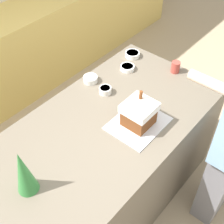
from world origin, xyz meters
TOP-DOWN VIEW (x-y plane):
  - ground_plane at (0.00, 0.00)m, footprint 12.00×12.00m
  - kitchen_island at (0.00, 0.00)m, footprint 1.84×0.97m
  - baking_tray at (0.15, -0.17)m, footprint 0.40×0.32m
  - gingerbread_house at (0.15, -0.17)m, footprint 0.21×0.20m
  - decorative_tree at (-0.67, 0.00)m, footprint 0.12×0.12m
  - candy_bowl_far_left at (0.25, 0.22)m, footprint 0.10×0.10m
  - candy_bowl_far_right at (0.59, 0.27)m, footprint 0.12×0.12m
  - candy_bowl_near_tray_right at (0.28, 0.40)m, footprint 0.11×0.11m
  - candy_bowl_beside_tree at (0.77, 0.36)m, footprint 0.13×0.13m
  - mug at (0.82, -0.05)m, footprint 0.07×0.07m

SIDE VIEW (x-z plane):
  - ground_plane at x=0.00m, z-range 0.00..0.00m
  - kitchen_island at x=0.00m, z-range 0.00..0.90m
  - baking_tray at x=0.15m, z-range 0.90..0.91m
  - candy_bowl_far_right at x=0.59m, z-range 0.90..0.94m
  - candy_bowl_beside_tree at x=0.77m, z-range 0.90..0.94m
  - candy_bowl_near_tray_right at x=0.28m, z-range 0.90..0.95m
  - candy_bowl_far_left at x=0.25m, z-range 0.90..0.95m
  - mug at x=0.82m, z-range 0.90..0.99m
  - gingerbread_house at x=0.15m, z-range 0.88..1.12m
  - decorative_tree at x=-0.67m, z-range 0.90..1.22m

